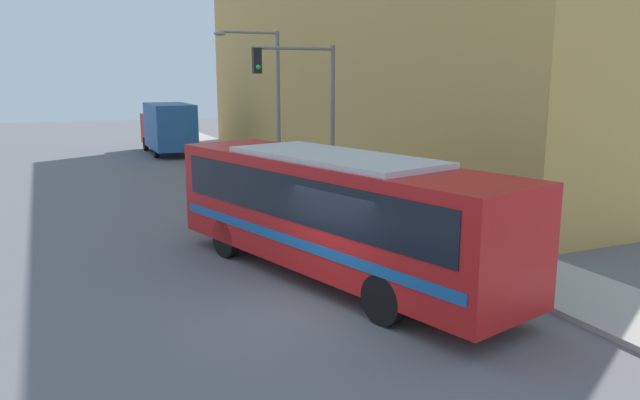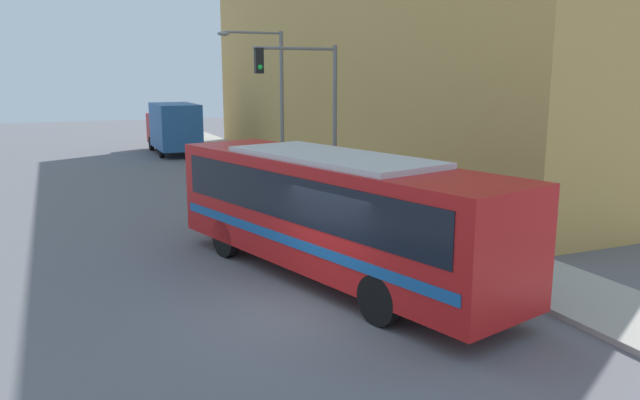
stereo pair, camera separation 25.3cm
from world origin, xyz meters
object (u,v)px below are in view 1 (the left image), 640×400
Objects in this scene: traffic_light_pole at (307,96)px; parking_meter at (355,188)px; delivery_truck at (168,127)px; fire_hydrant at (442,233)px; street_lamp at (269,89)px; city_bus at (333,207)px.

parking_meter is at bearing -68.06° from traffic_light_pole.
fire_hydrant is (2.87, -25.46, -1.19)m from delivery_truck.
street_lamp reaches higher than fire_hydrant.
delivery_truck is (0.95, 26.32, -0.08)m from city_bus.
delivery_truck is 5.89× the size of parking_meter.
parking_meter is (0.00, 5.34, 0.41)m from fire_hydrant.
traffic_light_pole is 0.87× the size of street_lamp.
fire_hydrant is 0.67× the size of parking_meter.
delivery_truck reaches higher than fire_hydrant.
delivery_truck is 8.84× the size of fire_hydrant.
delivery_truck is 25.65m from fire_hydrant.
traffic_light_pole is (1.96, -17.87, 2.41)m from delivery_truck.
fire_hydrant is 8.45m from traffic_light_pole.
traffic_light_pole is at bearing -83.75° from delivery_truck.
delivery_truck reaches higher than city_bus.
delivery_truck is 20.34m from parking_meter.
street_lamp is (-0.21, 8.52, 3.30)m from parking_meter.
parking_meter is (3.81, 6.20, -0.85)m from city_bus.
street_lamp reaches higher than city_bus.
traffic_light_pole reaches higher than parking_meter.
delivery_truck is at bearing 96.42° from fire_hydrant.
street_lamp is at bearing -77.11° from delivery_truck.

